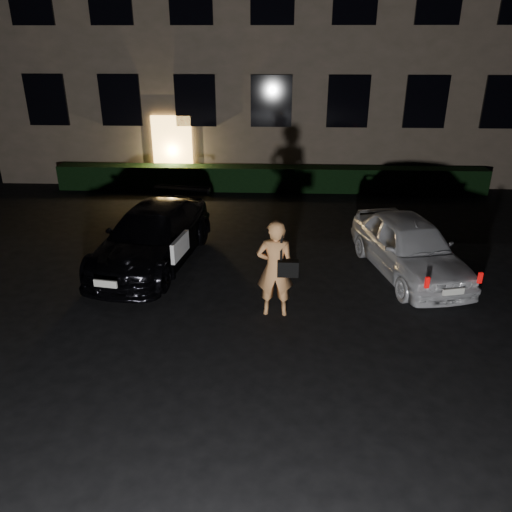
{
  "coord_description": "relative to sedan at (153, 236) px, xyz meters",
  "views": [
    {
      "loc": [
        0.26,
        -6.7,
        5.02
      ],
      "look_at": [
        -0.13,
        2.0,
        1.18
      ],
      "focal_mm": 35.0,
      "sensor_mm": 36.0,
      "label": 1
    }
  ],
  "objects": [
    {
      "name": "building",
      "position": [
        2.69,
        10.77,
        5.33
      ],
      "size": [
        20.0,
        8.11,
        12.0
      ],
      "color": "brown",
      "rests_on": "ground"
    },
    {
      "name": "man",
      "position": [
        2.94,
        -2.34,
        0.31
      ],
      "size": [
        0.8,
        0.47,
        1.95
      ],
      "rotation": [
        0.0,
        0.0,
        3.14
      ],
      "color": "tan",
      "rests_on": "ground"
    },
    {
      "name": "hatch",
      "position": [
        5.96,
        -0.36,
        -0.0
      ],
      "size": [
        2.41,
        4.16,
        1.33
      ],
      "rotation": [
        0.0,
        0.0,
        0.22
      ],
      "color": "silver",
      "rests_on": "ground"
    },
    {
      "name": "sedan",
      "position": [
        0.0,
        0.0,
        0.0
      ],
      "size": [
        2.59,
        4.84,
        1.33
      ],
      "rotation": [
        0.0,
        0.0,
        -0.16
      ],
      "color": "black",
      "rests_on": "ground"
    },
    {
      "name": "ground",
      "position": [
        2.69,
        -4.22,
        -0.67
      ],
      "size": [
        80.0,
        80.0,
        0.0
      ],
      "primitive_type": "plane",
      "color": "black",
      "rests_on": "ground"
    },
    {
      "name": "hedge",
      "position": [
        2.69,
        6.28,
        -0.24
      ],
      "size": [
        15.0,
        0.7,
        0.85
      ],
      "primitive_type": "cube",
      "color": "black",
      "rests_on": "ground"
    }
  ]
}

